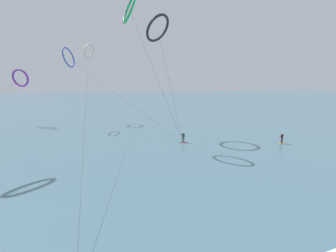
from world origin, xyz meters
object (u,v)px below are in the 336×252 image
(surfer_amber, at_px, (282,139))
(kite_violet, at_px, (20,78))
(surfer_crimson, at_px, (183,138))
(kite_ivory, at_px, (89,51))
(kite_emerald, at_px, (129,9))
(kite_charcoal, at_px, (158,28))
(kite_cobalt, at_px, (69,58))

(surfer_amber, bearing_deg, kite_violet, 123.87)
(surfer_crimson, bearing_deg, kite_violet, -151.37)
(kite_violet, xyz_separation_m, kite_ivory, (14.33, 0.95, 6.05))
(surfer_crimson, height_order, kite_emerald, kite_emerald)
(surfer_amber, xyz_separation_m, kite_charcoal, (-17.40, 10.79, 17.57))
(kite_charcoal, bearing_deg, kite_ivory, -97.59)
(kite_cobalt, bearing_deg, kite_violet, 81.22)
(surfer_amber, bearing_deg, kite_ivory, 112.02)
(kite_emerald, bearing_deg, kite_violet, -144.61)
(surfer_amber, xyz_separation_m, kite_violet, (-43.98, 28.18, 9.43))
(kite_ivory, bearing_deg, kite_charcoal, 66.14)
(kite_emerald, height_order, kite_ivory, kite_emerald)
(surfer_amber, height_order, kite_charcoal, kite_charcoal)
(surfer_amber, height_order, surfer_crimson, same)
(surfer_amber, relative_size, kite_violet, 0.03)
(kite_charcoal, height_order, kite_violet, kite_charcoal)
(kite_emerald, bearing_deg, surfer_crimson, 72.75)
(kite_emerald, bearing_deg, kite_charcoal, 126.94)
(kite_charcoal, bearing_deg, surfer_amber, 106.87)
(kite_emerald, bearing_deg, surfer_amber, 67.88)
(surfer_crimson, relative_size, kite_violet, 0.03)
(surfer_amber, height_order, kite_emerald, kite_emerald)
(kite_emerald, distance_m, kite_violet, 32.52)
(kite_emerald, xyz_separation_m, kite_cobalt, (-10.54, 16.22, -5.52))
(kite_violet, distance_m, kite_cobalt, 13.20)
(kite_charcoal, xyz_separation_m, kite_violet, (-26.58, 17.39, -8.14))
(kite_charcoal, xyz_separation_m, kite_cobalt, (-15.70, 11.05, -4.17))
(kite_ivory, bearing_deg, surfer_amber, 77.91)
(kite_cobalt, bearing_deg, kite_charcoal, -103.72)
(kite_cobalt, relative_size, kite_ivory, 0.37)
(surfer_amber, relative_size, kite_emerald, 0.08)
(surfer_amber, relative_size, kite_cobalt, 0.09)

